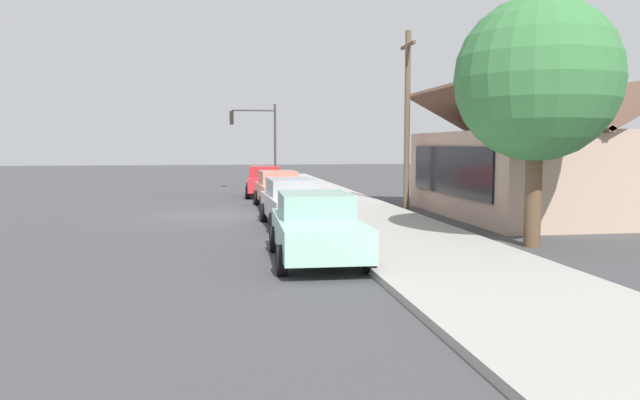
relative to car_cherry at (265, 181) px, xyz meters
The scene contains 11 objects.
ground_plane 8.97m from the car_cherry, 17.21° to the right, with size 120.00×120.00×0.00m, color #424244.
sidewalk_curb 9.06m from the car_cherry, 19.12° to the left, with size 60.00×4.20×0.16m, color #A3A099.
car_cherry is the anchor object (origin of this frame).
car_coral 5.92m from the car_cherry, ahead, with size 4.55×2.08×1.59m.
car_silver 12.11m from the car_cherry, ahead, with size 4.91×2.08×1.59m.
car_seafoam 18.30m from the car_cherry, ahead, with size 4.64×2.19×1.59m.
storefront_building 14.18m from the car_cherry, 41.30° to the left, with size 10.19×6.53×5.02m.
shade_tree 18.63m from the car_cherry, 19.30° to the left, with size 4.34×4.34×6.64m.
traffic_light_main 5.25m from the car_cherry, behind, with size 0.37×2.79×5.20m.
utility_pole_wooden 9.77m from the car_cherry, 36.87° to the left, with size 1.80×0.24×7.50m.
fire_hydrant_red 7.23m from the car_cherry, 12.46° to the left, with size 0.22×0.22×0.71m.
Camera 1 is at (23.76, 0.49, 2.75)m, focal length 33.94 mm.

